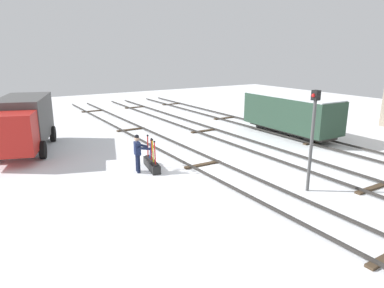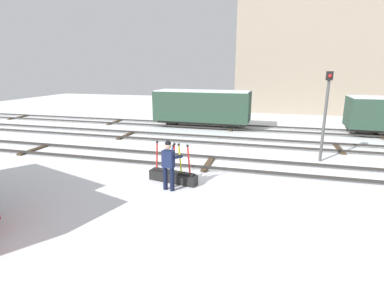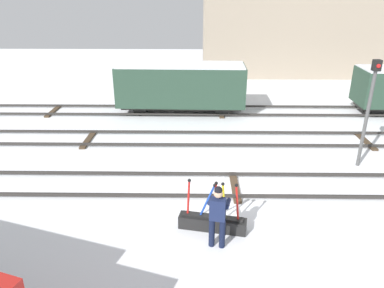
{
  "view_description": "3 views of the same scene",
  "coord_description": "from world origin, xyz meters",
  "px_view_note": "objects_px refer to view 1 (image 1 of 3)",
  "views": [
    {
      "loc": [
        12.81,
        -8.54,
        5.16
      ],
      "look_at": [
        -1.04,
        0.05,
        0.79
      ],
      "focal_mm": 32.48,
      "sensor_mm": 36.0,
      "label": 1
    },
    {
      "loc": [
        2.3,
        -11.47,
        3.91
      ],
      "look_at": [
        -0.71,
        0.0,
        0.85
      ],
      "focal_mm": 27.25,
      "sensor_mm": 36.0,
      "label": 2
    },
    {
      "loc": [
        -1.25,
        -10.4,
        5.92
      ],
      "look_at": [
        -1.4,
        0.71,
        1.23
      ],
      "focal_mm": 34.29,
      "sensor_mm": 36.0,
      "label": 3
    }
  ],
  "objects_px": {
    "signal_post": "(313,131)",
    "freight_car_mid_siding": "(291,113)",
    "switch_lever_frame": "(152,163)",
    "delivery_truck": "(22,122)",
    "rail_worker": "(138,151)"
  },
  "relations": [
    {
      "from": "rail_worker",
      "to": "delivery_truck",
      "type": "height_order",
      "value": "delivery_truck"
    },
    {
      "from": "signal_post",
      "to": "delivery_truck",
      "type": "bearing_deg",
      "value": -143.67
    },
    {
      "from": "signal_post",
      "to": "freight_car_mid_siding",
      "type": "bearing_deg",
      "value": 137.28
    },
    {
      "from": "freight_car_mid_siding",
      "to": "signal_post",
      "type": "bearing_deg",
      "value": -41.36
    },
    {
      "from": "signal_post",
      "to": "switch_lever_frame",
      "type": "bearing_deg",
      "value": -144.07
    },
    {
      "from": "delivery_truck",
      "to": "freight_car_mid_siding",
      "type": "bearing_deg",
      "value": 90.08
    },
    {
      "from": "rail_worker",
      "to": "delivery_truck",
      "type": "distance_m",
      "value": 7.24
    },
    {
      "from": "switch_lever_frame",
      "to": "rail_worker",
      "type": "bearing_deg",
      "value": -71.75
    },
    {
      "from": "switch_lever_frame",
      "to": "rail_worker",
      "type": "xyz_separation_m",
      "value": [
        0.09,
        -0.67,
        0.69
      ]
    },
    {
      "from": "rail_worker",
      "to": "freight_car_mid_siding",
      "type": "distance_m",
      "value": 10.89
    },
    {
      "from": "signal_post",
      "to": "freight_car_mid_siding",
      "type": "distance_m",
      "value": 9.15
    },
    {
      "from": "switch_lever_frame",
      "to": "freight_car_mid_siding",
      "type": "distance_m",
      "value": 10.27
    },
    {
      "from": "rail_worker",
      "to": "signal_post",
      "type": "bearing_deg",
      "value": 51.76
    },
    {
      "from": "rail_worker",
      "to": "switch_lever_frame",
      "type": "bearing_deg",
      "value": 108.25
    },
    {
      "from": "delivery_truck",
      "to": "freight_car_mid_siding",
      "type": "height_order",
      "value": "delivery_truck"
    }
  ]
}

